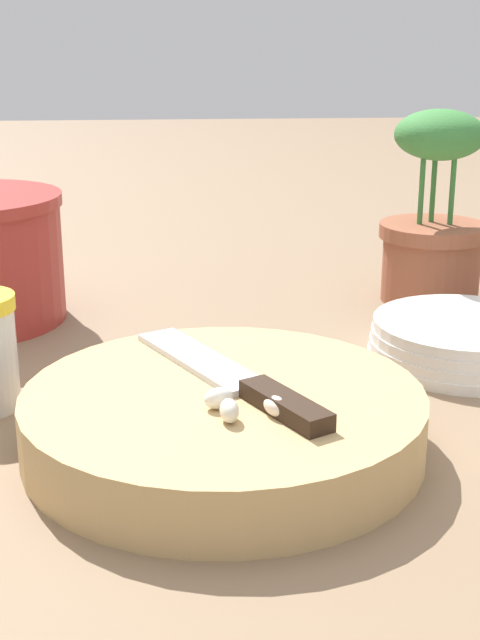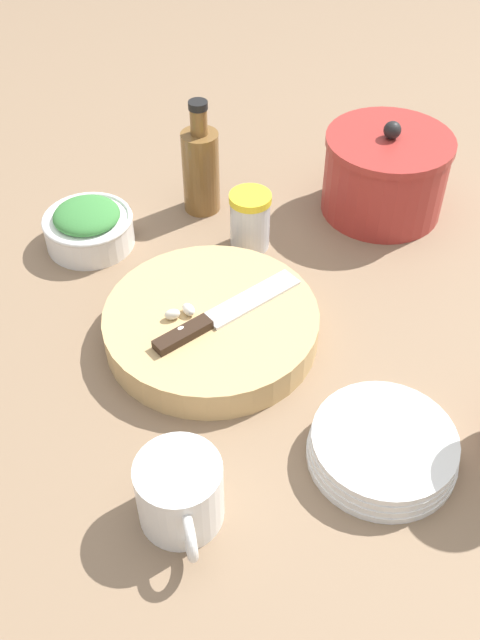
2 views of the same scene
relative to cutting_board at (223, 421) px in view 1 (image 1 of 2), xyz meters
The scene contains 6 objects.
ground_plane 0.05m from the cutting_board, 77.33° to the left, with size 5.00×5.00×0.00m, color #7F664C.
cutting_board is the anchor object (origin of this frame).
chef_knife 0.03m from the cutting_board, 40.84° to the left, with size 0.13×0.22×0.01m.
garlic_cloves 0.05m from the cutting_board, 76.59° to the right, with size 0.06×0.05×0.02m.
plate_stack 0.29m from the cutting_board, 35.19° to the left, with size 0.18×0.18×0.04m.
potted_herb 0.45m from the cutting_board, 54.34° to the left, with size 0.12×0.12×0.22m.
Camera 1 is at (-0.05, -0.64, 0.30)m, focal length 50.00 mm.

